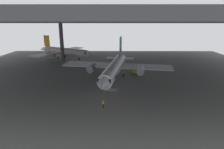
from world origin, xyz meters
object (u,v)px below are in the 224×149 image
airplane_main (115,67)px  boarding_stairs (110,87)px  crew_worker_near_nose (103,103)px  airplane_distant (64,51)px  baggage_tug (134,71)px  crew_worker_by_stairs (108,90)px  traffic_cone_orange (116,106)px

airplane_main → boarding_stairs: bearing=-96.6°
airplane_main → crew_worker_near_nose: (-2.44, -19.95, -2.39)m
airplane_main → boarding_stairs: (-1.15, -9.86, -2.68)m
airplane_main → airplane_distant: bearing=126.9°
airplane_distant → baggage_tug: bearing=-39.7°
boarding_stairs → baggage_tug: boarding_stairs is taller
baggage_tug → airplane_main: bearing=-137.6°
baggage_tug → crew_worker_by_stairs: bearing=-114.1°
boarding_stairs → airplane_distant: airplane_distant is taller
traffic_cone_orange → crew_worker_near_nose: bearing=-171.7°
crew_worker_near_nose → baggage_tug: bearing=71.0°
crew_worker_near_nose → airplane_distant: airplane_distant is taller
boarding_stairs → baggage_tug: (7.60, 15.77, -0.20)m
airplane_main → crew_worker_by_stairs: airplane_main is taller
airplane_main → traffic_cone_orange: bearing=-89.5°
crew_worker_by_stairs → airplane_distant: size_ratio=0.06×
airplane_main → airplane_distant: size_ratio=1.26×
airplane_main → crew_worker_by_stairs: 12.72m
airplane_distant → baggage_tug: (28.92, -24.03, -2.61)m
airplane_distant → crew_worker_near_nose: bearing=-68.1°
baggage_tug → crew_worker_near_nose: bearing=-109.0°
crew_worker_near_nose → airplane_distant: size_ratio=0.06×
boarding_stairs → crew_worker_near_nose: bearing=-97.3°
boarding_stairs → traffic_cone_orange: 9.81m
airplane_distant → boarding_stairs: bearing=-61.8°
airplane_main → crew_worker_near_nose: 20.24m
crew_worker_by_stairs → baggage_tug: crew_worker_by_stairs is taller
boarding_stairs → crew_worker_by_stairs: size_ratio=2.92×
crew_worker_near_nose → traffic_cone_orange: crew_worker_near_nose is taller
airplane_main → baggage_tug: 9.21m
boarding_stairs → crew_worker_near_nose: size_ratio=2.61×
airplane_main → crew_worker_near_nose: bearing=-97.0°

